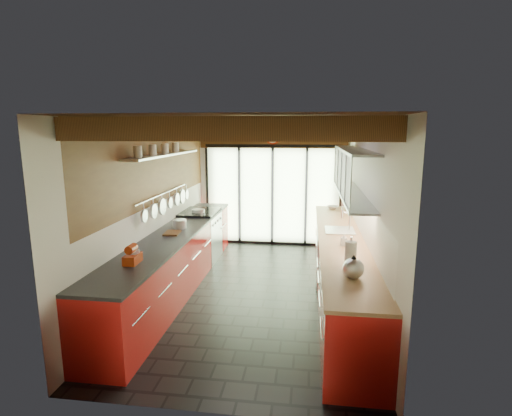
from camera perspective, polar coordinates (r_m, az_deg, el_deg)
name	(u,v)px	position (r m, az deg, el deg)	size (l,w,h in m)	color
ground	(256,292)	(6.35, -0.02, -11.85)	(5.50, 5.50, 0.00)	black
room_shell	(256,186)	(5.91, -0.02, 3.10)	(5.50, 5.50, 5.50)	silver
ceiling_beams	(259,131)	(6.23, 0.45, 10.97)	(3.14, 5.06, 4.90)	#593316
glass_door	(273,169)	(8.57, 2.38, 5.59)	(2.95, 0.10, 2.90)	#C6EAAD
left_counter	(176,260)	(6.47, -11.38, -7.28)	(0.68, 5.00, 0.92)	red
range_stove	(200,236)	(7.79, -7.94, -3.95)	(0.66, 0.90, 0.97)	silver
right_counter	(340,267)	(6.16, 11.94, -8.25)	(0.68, 5.00, 0.92)	red
sink_assembly	(341,228)	(6.40, 11.98, -2.85)	(0.45, 0.52, 0.43)	silver
upper_cabinets_right	(353,172)	(6.16, 13.70, 4.96)	(0.34, 3.00, 3.00)	silver
left_wall_fixtures	(167,174)	(6.53, -12.62, 4.74)	(0.28, 2.60, 0.96)	silver
stand_mixer	(133,256)	(4.97, -17.21, -6.51)	(0.15, 0.26, 0.23)	#AF310E
pot_large	(180,224)	(6.54, -10.86, -2.25)	(0.22, 0.22, 0.14)	silver
pot_small	(198,212)	(7.57, -8.23, -0.53)	(0.25, 0.25, 0.09)	silver
cutting_board	(172,233)	(6.22, -11.89, -3.51)	(0.22, 0.31, 0.03)	brown
kettle	(353,267)	(4.41, 13.75, -8.22)	(0.29, 0.31, 0.27)	silver
paper_towel	(351,255)	(4.71, 13.36, -6.52)	(0.17, 0.17, 0.36)	white
soap_bottle	(344,240)	(5.58, 12.44, -4.44)	(0.07, 0.08, 0.17)	silver
bowl	(333,207)	(8.18, 10.93, 0.11)	(0.23, 0.23, 0.06)	silver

